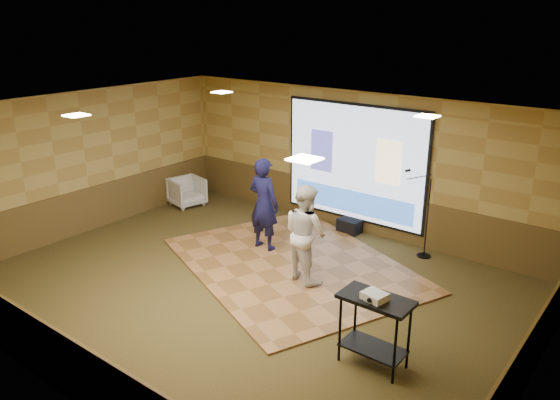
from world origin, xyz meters
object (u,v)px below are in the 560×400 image
Objects in this scene: av_table at (375,318)px; projector at (375,296)px; player_right at (305,233)px; duffel_bag at (349,226)px; dance_floor at (292,264)px; mic_stand at (423,232)px; banquet_chair at (187,192)px; player_left at (264,204)px; projector_screen at (354,164)px.

av_table is 0.35m from projector.
player_right is 2.55m from duffel_bag.
mic_stand is (1.73, 1.89, 0.48)m from dance_floor.
projector is at bearing -100.39° from banquet_chair.
projector is 0.39× the size of banquet_chair.
player_left is at bearing -92.06° from banquet_chair.
player_left is 4.11m from av_table.
projector_screen is 2.21m from player_left.
banquet_chair is (-6.72, 2.97, -0.71)m from projector.
projector reaches higher than banquet_chair.
player_right reaches higher than mic_stand.
mic_stand reaches higher than duffel_bag.
dance_floor is 6.05× the size of banquet_chair.
banquet_chair is (-3.16, 0.88, -0.61)m from player_left.
dance_floor is at bearing 146.15° from av_table.
player_left is 1.07× the size of player_right.
player_left is 2.16m from duffel_bag.
projector_screen is 4.91m from projector.
banquet_chair is at bearing 164.43° from dance_floor.
mic_stand reaches higher than banquet_chair.
duffel_bag is at bearing 163.52° from mic_stand.
duffel_bag is at bearing 135.62° from projector.
projector is at bearing -56.24° from projector_screen.
player_left is at bearing 160.77° from projector.
av_table is (2.72, -4.02, -0.76)m from projector_screen.
av_table is at bearing -87.12° from mic_stand.
projector is (2.67, -1.84, 1.04)m from dance_floor.
av_table is 0.60× the size of mic_stand.
projector_screen reaches higher than av_table.
mic_stand is at bearing 115.29° from projector.
mic_stand reaches higher than av_table.
projector_screen is 4.91m from av_table.
projector is 0.63× the size of duffel_bag.
mic_stand reaches higher than dance_floor.
dance_floor is 2.72× the size of mic_stand.
mic_stand is at bearing -5.13° from duffel_bag.
player_right is 2.59m from av_table.
dance_floor is at bearing 163.74° from player_left.
player_left is 3.34m from banquet_chair.
player_right is at bearing -77.41° from projector_screen.
player_right is 1.02× the size of mic_stand.
av_table is at bearing 104.11° from projector.
projector is 0.18× the size of mic_stand.
av_table is (3.56, -2.04, -0.24)m from player_left.
player_right is at bearing 156.70° from player_left.
projector is 3.89m from mic_stand.
mic_stand is at bearing -148.60° from player_left.
av_table reaches higher than duffel_bag.
av_table is 3.80m from mic_stand.
duffel_bag is at bearing 89.76° from dance_floor.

